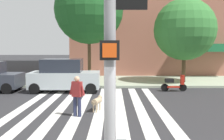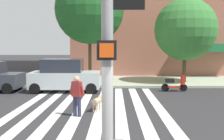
{
  "view_description": "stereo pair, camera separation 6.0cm",
  "coord_description": "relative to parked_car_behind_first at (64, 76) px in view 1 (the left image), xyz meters",
  "views": [
    {
      "loc": [
        0.24,
        -4.18,
        2.79
      ],
      "look_at": [
        0.17,
        6.91,
        1.77
      ],
      "focal_mm": 39.79,
      "sensor_mm": 36.0,
      "label": 1
    },
    {
      "loc": [
        0.3,
        -4.18,
        2.79
      ],
      "look_at": [
        0.17,
        6.91,
        1.77
      ],
      "focal_mm": 39.79,
      "sensor_mm": 36.0,
      "label": 2
    }
  ],
  "objects": [
    {
      "name": "crosswalk_stripes",
      "position": [
        2.05,
        -4.99,
        -0.99
      ],
      "size": [
        6.75,
        12.12,
        0.01
      ],
      "color": "silver",
      "rests_on": "ground_plane"
    },
    {
      "name": "parked_car_behind_first",
      "position": [
        0.0,
        0.0,
        0.0
      ],
      "size": [
        4.34,
        2.08,
        2.06
      ],
      "color": "#AEB9BD",
      "rests_on": "ground_plane"
    },
    {
      "name": "dog_on_leash",
      "position": [
        2.38,
        -4.85,
        -0.55
      ],
      "size": [
        0.47,
        0.94,
        0.65
      ],
      "color": "tan",
      "rests_on": "ground_plane"
    },
    {
      "name": "ground_plane",
      "position": [
        2.87,
        -4.99,
        -0.99
      ],
      "size": [
        160.0,
        160.0,
        0.0
      ],
      "primitive_type": "plane",
      "color": "#2B2B2D"
    },
    {
      "name": "pedestrian_dog_walker",
      "position": [
        1.64,
        -5.71,
        -0.06
      ],
      "size": [
        0.69,
        0.36,
        1.64
      ],
      "color": "#282D4C",
      "rests_on": "ground_plane"
    },
    {
      "name": "sidewalk_far",
      "position": [
        2.87,
        4.37,
        -0.92
      ],
      "size": [
        80.0,
        6.0,
        0.15
      ],
      "primitive_type": "cube",
      "color": "#A4AF94",
      "rests_on": "ground_plane"
    },
    {
      "name": "street_tree_middle",
      "position": [
        8.43,
        3.29,
        3.12
      ],
      "size": [
        4.63,
        4.63,
        6.29
      ],
      "color": "#4C3823",
      "rests_on": "sidewalk_far"
    },
    {
      "name": "parked_scooter",
      "position": [
        6.93,
        0.05,
        -0.51
      ],
      "size": [
        1.63,
        0.5,
        1.11
      ],
      "color": "black",
      "rests_on": "ground_plane"
    },
    {
      "name": "street_tree_nearest",
      "position": [
        1.25,
        3.37,
        4.6
      ],
      "size": [
        5.15,
        5.15,
        8.03
      ],
      "color": "#4C3823",
      "rests_on": "sidewalk_far"
    }
  ]
}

